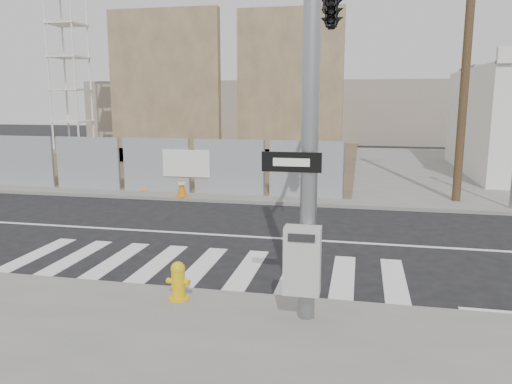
% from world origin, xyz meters
% --- Properties ---
extents(ground, '(100.00, 100.00, 0.00)m').
position_xyz_m(ground, '(0.00, 0.00, 0.00)').
color(ground, black).
rests_on(ground, ground).
extents(sidewalk_far, '(50.00, 20.00, 0.12)m').
position_xyz_m(sidewalk_far, '(0.00, 14.00, 0.06)').
color(sidewalk_far, slate).
rests_on(sidewalk_far, ground).
extents(signal_pole, '(0.96, 5.87, 7.00)m').
position_xyz_m(signal_pole, '(2.49, -2.05, 4.78)').
color(signal_pole, gray).
rests_on(signal_pole, sidewalk_near).
extents(chain_link_fence, '(24.60, 0.04, 2.00)m').
position_xyz_m(chain_link_fence, '(-10.00, 5.00, 1.12)').
color(chain_link_fence, gray).
rests_on(chain_link_fence, sidewalk_far).
extents(concrete_wall_left, '(6.00, 1.30, 8.00)m').
position_xyz_m(concrete_wall_left, '(-7.00, 13.08, 3.38)').
color(concrete_wall_left, brown).
rests_on(concrete_wall_left, sidewalk_far).
extents(concrete_wall_right, '(5.50, 1.30, 8.00)m').
position_xyz_m(concrete_wall_right, '(-0.50, 14.08, 3.38)').
color(concrete_wall_right, brown).
rests_on(concrete_wall_right, sidewalk_far).
extents(crane_tower, '(2.60, 2.60, 18.15)m').
position_xyz_m(crane_tower, '(-15.00, 17.00, 9.02)').
color(crane_tower, slate).
rests_on(crane_tower, sidewalk_far).
extents(utility_pole_right, '(1.60, 0.28, 10.00)m').
position_xyz_m(utility_pole_right, '(6.50, 5.50, 5.20)').
color(utility_pole_right, '#4F3C25').
rests_on(utility_pole_right, sidewalk_far).
extents(fire_hydrant, '(0.44, 0.44, 0.68)m').
position_xyz_m(fire_hydrant, '(0.25, -4.55, 0.46)').
color(fire_hydrant, gold).
rests_on(fire_hydrant, sidewalk_near).
extents(traffic_cone_c, '(0.44, 0.44, 0.76)m').
position_xyz_m(traffic_cone_c, '(-4.70, 5.16, 0.49)').
color(traffic_cone_c, '#FE640D').
rests_on(traffic_cone_c, sidewalk_far).
extents(traffic_cone_d, '(0.50, 0.50, 0.74)m').
position_xyz_m(traffic_cone_d, '(-2.93, 4.22, 0.48)').
color(traffic_cone_d, orange).
rests_on(traffic_cone_d, sidewalk_far).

